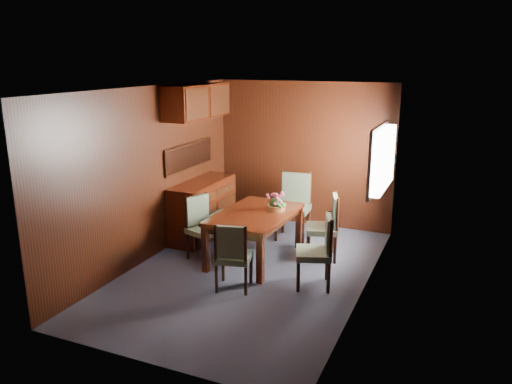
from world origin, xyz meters
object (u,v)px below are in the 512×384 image
at_px(chair_left_near, 202,224).
at_px(flower_centerpiece, 276,202).
at_px(chair_right_near, 320,247).
at_px(dining_table, 255,219).
at_px(chair_head, 233,253).
at_px(sideboard, 203,209).

height_order(chair_left_near, flower_centerpiece, flower_centerpiece).
bearing_deg(chair_left_near, chair_right_near, 101.71).
xyz_separation_m(dining_table, chair_left_near, (-0.71, -0.24, -0.09)).
distance_m(chair_right_near, chair_head, 1.07).
bearing_deg(sideboard, flower_centerpiece, -14.34).
bearing_deg(dining_table, chair_left_near, -158.92).
bearing_deg(chair_right_near, sideboard, 46.22).
height_order(chair_left_near, chair_head, chair_left_near).
distance_m(sideboard, chair_head, 2.02).
distance_m(chair_left_near, chair_right_near, 1.79).
bearing_deg(flower_centerpiece, chair_head, -94.31).
xyz_separation_m(chair_left_near, chair_head, (0.85, -0.77, -0.02)).
bearing_deg(dining_table, sideboard, 156.47).
bearing_deg(chair_right_near, chair_left_near, 63.57).
xyz_separation_m(sideboard, chair_left_near, (0.43, -0.79, 0.06)).
xyz_separation_m(chair_left_near, flower_centerpiece, (0.94, 0.44, 0.31)).
distance_m(chair_left_near, chair_head, 1.15).
distance_m(dining_table, chair_head, 1.03).
bearing_deg(flower_centerpiece, dining_table, -139.56).
height_order(dining_table, flower_centerpiece, flower_centerpiece).
xyz_separation_m(sideboard, dining_table, (1.14, -0.55, 0.14)).
bearing_deg(chair_head, flower_centerpiece, 72.14).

